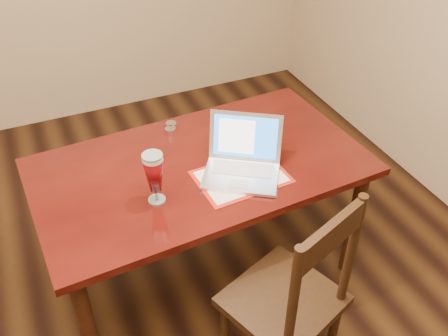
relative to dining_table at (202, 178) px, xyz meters
name	(u,v)px	position (x,y,z in m)	size (l,w,h in m)	color
room_shell	(86,22)	(-0.50, -0.42, 1.06)	(4.51, 5.01, 2.71)	tan
dining_table	(202,178)	(0.00, 0.00, 0.00)	(1.72, 1.04, 1.05)	#480E09
dining_chair	(290,300)	(0.12, -0.74, -0.18)	(0.59, 0.58, 1.10)	black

